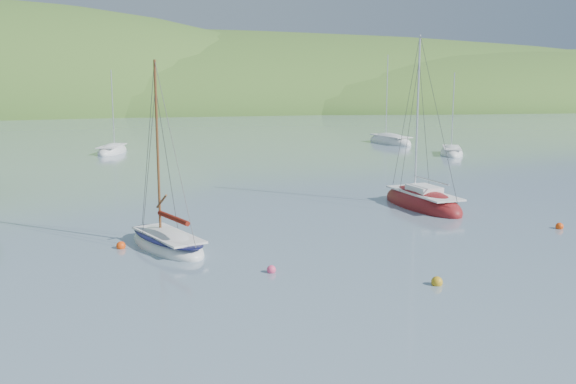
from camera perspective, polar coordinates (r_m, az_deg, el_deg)
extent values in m
plane|color=gray|center=(24.80, 3.13, -8.45)|extent=(700.00, 700.00, 0.00)
ellipsoid|color=#375E23|center=(192.85, -11.28, 7.43)|extent=(440.00, 110.00, 44.00)
ellipsoid|color=#375E23|center=(206.73, 14.84, 7.45)|extent=(240.00, 100.00, 34.00)
ellipsoid|color=white|center=(30.90, -10.67, -4.68)|extent=(4.38, 6.49, 1.49)
cube|color=white|center=(30.66, -10.61, -3.76)|extent=(3.35, 5.03, 0.10)
cylinder|color=brown|center=(30.75, -11.52, 3.87)|extent=(0.12, 0.12, 8.13)
ellipsoid|color=#0C0D34|center=(30.79, -10.70, -3.90)|extent=(4.32, 6.42, 0.26)
cylinder|color=maroon|center=(29.92, -10.17, -2.30)|extent=(1.33, 2.80, 0.24)
ellipsoid|color=maroon|center=(40.85, 11.84, -1.09)|extent=(3.56, 8.00, 2.13)
cube|color=white|center=(40.58, 11.99, -0.09)|extent=(2.69, 6.23, 0.10)
cylinder|color=silver|center=(40.96, 11.43, 6.78)|extent=(0.12, 0.12, 9.67)
cube|color=white|center=(40.54, 12.00, 0.25)|extent=(1.70, 2.32, 0.42)
cylinder|color=silver|center=(39.79, 12.62, 1.02)|extent=(0.53, 3.70, 0.09)
ellipsoid|color=white|center=(72.08, -15.35, 3.47)|extent=(4.13, 7.16, 1.85)
cube|color=white|center=(71.88, -15.40, 3.98)|extent=(3.14, 5.57, 0.10)
cylinder|color=silver|center=(72.50, -15.32, 7.22)|extent=(0.12, 0.12, 8.12)
ellipsoid|color=white|center=(81.07, 9.05, 4.40)|extent=(4.34, 8.67, 2.25)
cube|color=white|center=(80.86, 9.13, 4.95)|extent=(3.29, 6.75, 0.10)
cylinder|color=silver|center=(81.58, 8.78, 8.47)|extent=(0.12, 0.12, 9.94)
ellipsoid|color=white|center=(70.25, 14.33, 3.35)|extent=(4.75, 6.92, 1.79)
cube|color=white|center=(70.05, 14.36, 3.85)|extent=(3.63, 5.37, 0.10)
cylinder|color=silver|center=(70.68, 14.45, 7.07)|extent=(0.12, 0.12, 7.86)
sphere|color=gold|center=(25.64, 13.10, -7.80)|extent=(0.45, 0.45, 0.45)
sphere|color=#FF4778|center=(26.55, -1.49, -6.92)|extent=(0.38, 0.38, 0.38)
sphere|color=#FF490D|center=(37.09, 22.98, -2.84)|extent=(0.41, 0.41, 0.41)
sphere|color=#FF490D|center=(31.23, -14.63, -4.66)|extent=(0.44, 0.44, 0.44)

